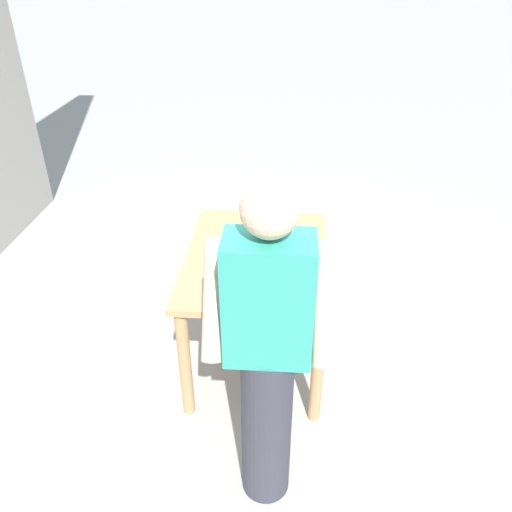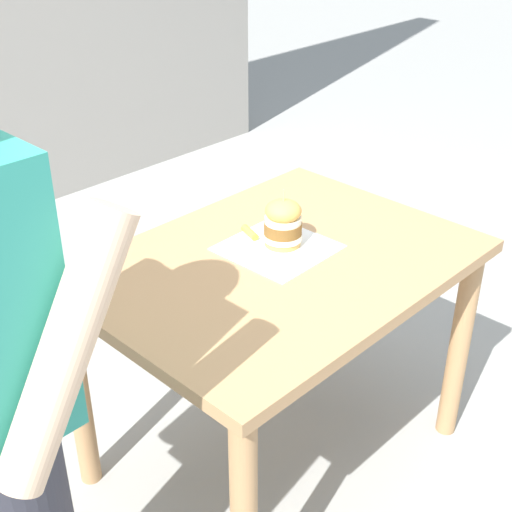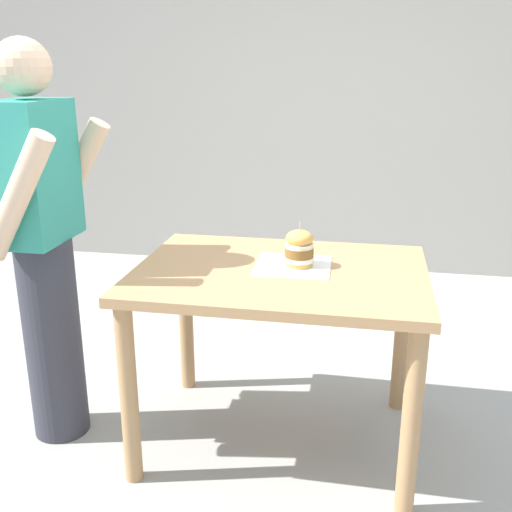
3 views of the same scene
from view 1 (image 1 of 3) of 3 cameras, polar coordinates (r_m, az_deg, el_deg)
name	(u,v)px [view 1 (image 1 of 3)]	position (r m, az deg, el deg)	size (l,w,h in m)	color
ground_plane	(257,353)	(3.50, 0.12, -11.04)	(80.00, 80.00, 0.00)	#9E9E99
patio_table	(257,272)	(3.09, 0.13, -1.83)	(0.87, 1.17, 0.80)	tan
serving_paper	(250,250)	(3.06, -0.70, 0.68)	(0.31, 0.31, 0.00)	white
sandwich	(250,237)	(3.05, -0.71, 2.16)	(0.12, 0.12, 0.19)	gold
pickle_spear	(231,248)	(3.06, -2.85, 0.92)	(0.02, 0.02, 0.08)	#8EA83D
diner_across_table	(268,355)	(2.19, 1.33, -11.22)	(0.55, 0.35, 1.69)	#33333D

